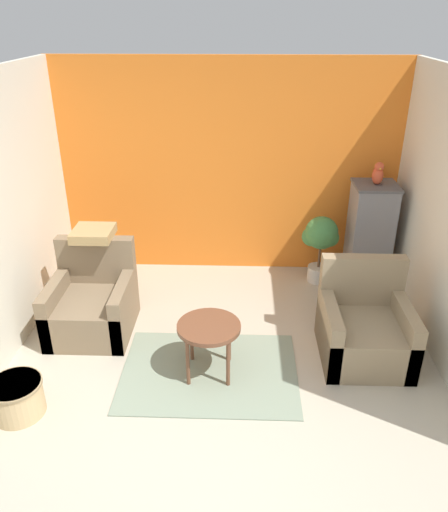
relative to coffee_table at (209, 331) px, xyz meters
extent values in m
plane|color=#B2A893|center=(0.11, -0.94, -0.47)|extent=(20.00, 20.00, 0.00)
cube|color=orange|center=(0.11, 2.21, 0.84)|extent=(4.21, 0.06, 2.61)
cube|color=beige|center=(-1.96, 0.62, 0.84)|extent=(0.06, 3.12, 2.61)
cube|color=gray|center=(0.00, 0.00, -0.46)|extent=(1.63, 1.20, 0.01)
cylinder|color=brown|center=(0.00, 0.00, 0.04)|extent=(0.58, 0.58, 0.04)
cylinder|color=brown|center=(-0.18, -0.18, -0.22)|extent=(0.04, 0.04, 0.49)
cylinder|color=brown|center=(0.18, -0.18, -0.22)|extent=(0.04, 0.04, 0.49)
cylinder|color=brown|center=(-0.18, 0.18, -0.22)|extent=(0.04, 0.04, 0.49)
cylinder|color=brown|center=(0.18, 0.18, -0.22)|extent=(0.04, 0.04, 0.49)
cube|color=#7A664C|center=(-1.26, 0.64, -0.26)|extent=(0.82, 0.86, 0.41)
cube|color=#7A664C|center=(-1.26, 1.00, 0.19)|extent=(0.82, 0.14, 0.51)
cube|color=#7A664C|center=(-1.61, 0.64, -0.18)|extent=(0.12, 0.86, 0.59)
cube|color=#7A664C|center=(-0.92, 0.64, -0.18)|extent=(0.12, 0.86, 0.59)
cube|color=#8E7A5B|center=(1.48, 0.29, -0.26)|extent=(0.82, 0.86, 0.41)
cube|color=#8E7A5B|center=(1.48, 0.65, 0.19)|extent=(0.82, 0.14, 0.51)
cube|color=#8E7A5B|center=(1.13, 0.29, -0.18)|extent=(0.12, 0.86, 0.59)
cube|color=#8E7A5B|center=(1.83, 0.29, -0.18)|extent=(0.12, 0.86, 0.59)
cube|color=#555559|center=(1.80, 1.78, -0.44)|extent=(0.46, 0.46, 0.06)
cube|color=gray|center=(1.80, 1.78, 0.19)|extent=(0.47, 0.47, 1.19)
cube|color=#555559|center=(1.80, 1.78, 0.80)|extent=(0.49, 0.49, 0.03)
ellipsoid|color=#D14C2D|center=(1.80, 1.78, 0.91)|extent=(0.12, 0.15, 0.20)
sphere|color=#D14C2D|center=(1.80, 1.76, 1.02)|extent=(0.10, 0.10, 0.10)
cone|color=gold|center=(1.80, 1.71, 1.01)|extent=(0.05, 0.05, 0.05)
cone|color=#D14C2D|center=(1.80, 1.84, 0.89)|extent=(0.06, 0.13, 0.17)
cylinder|color=beige|center=(1.24, 1.82, -0.37)|extent=(0.26, 0.26, 0.19)
cylinder|color=brown|center=(1.24, 1.82, -0.11)|extent=(0.03, 0.03, 0.32)
sphere|color=#427F42|center=(1.24, 1.82, 0.18)|extent=(0.40, 0.40, 0.40)
sphere|color=#427F42|center=(1.13, 1.86, 0.11)|extent=(0.24, 0.24, 0.24)
sphere|color=#427F42|center=(1.34, 1.79, 0.13)|extent=(0.22, 0.22, 0.22)
cylinder|color=tan|center=(-1.57, -0.58, -0.31)|extent=(0.43, 0.43, 0.31)
cylinder|color=#957E57|center=(-1.57, -0.58, -0.17)|extent=(0.45, 0.45, 0.02)
cube|color=tan|center=(-1.26, 1.00, 0.50)|extent=(0.41, 0.41, 0.10)
camera|label=1|loc=(0.27, -3.71, 2.59)|focal=35.00mm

